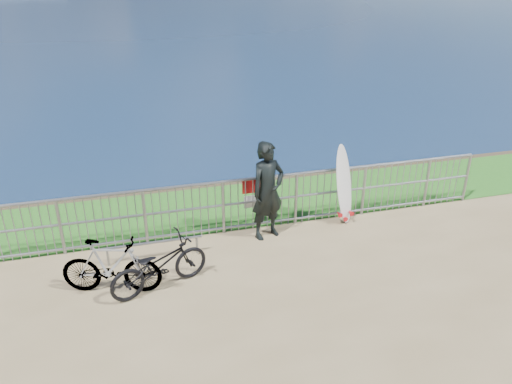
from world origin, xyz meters
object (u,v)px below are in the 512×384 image
object	(u,v)px
surfer	(268,191)
bicycle_near	(159,265)
surfboard	(344,187)
bicycle_far	(111,266)

from	to	relation	value
surfer	bicycle_near	size ratio (longest dim) A/B	1.14
surfboard	bicycle_near	bearing A→B (deg)	-160.32
surfer	surfboard	distance (m)	1.69
surfer	bicycle_far	bearing A→B (deg)	-178.80
surfer	surfboard	world-z (taller)	surfer
surfer	bicycle_far	xyz separation A→B (m)	(-2.94, -1.09, -0.48)
surfer	bicycle_far	distance (m)	3.17
bicycle_near	bicycle_far	distance (m)	0.76
surfer	surfboard	size ratio (longest dim) A/B	1.17
surfboard	bicycle_near	size ratio (longest dim) A/B	0.98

